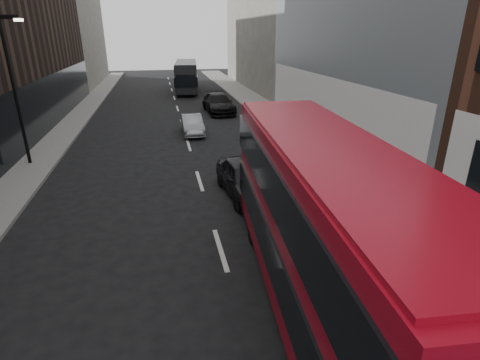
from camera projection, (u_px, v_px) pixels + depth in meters
sidewalk_right at (281, 121)px, 28.74m from camera, size 3.00×80.00×0.15m
sidewalk_left at (66, 131)px, 25.73m from camera, size 2.00×80.00×0.15m
building_victorian at (266, 2)px, 43.24m from camera, size 6.50×24.00×21.00m
building_left_mid at (13, 23)px, 27.04m from camera, size 5.00×24.00×14.00m
building_left_far at (73, 31)px, 47.23m from camera, size 5.00×20.00×13.00m
street_lamp at (15, 82)px, 17.81m from camera, size 1.06×0.22×7.00m
red_bus at (324, 224)px, 8.47m from camera, size 3.37×10.77×4.29m
grey_bus at (186, 76)px, 42.84m from camera, size 3.33×10.38×3.30m
car_a at (246, 178)px, 15.55m from camera, size 2.13×4.54×1.50m
car_b at (192, 125)px, 25.14m from camera, size 1.35×3.81×1.25m
car_c at (218, 103)px, 31.73m from camera, size 2.43×5.47×1.56m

